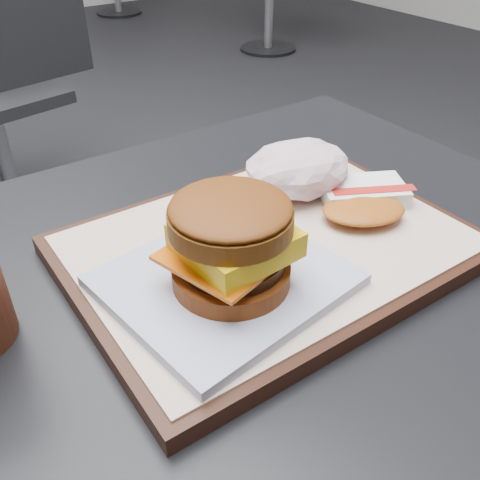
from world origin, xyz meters
name	(u,v)px	position (x,y,z in m)	size (l,w,h in m)	color
customer_table	(230,390)	(0.00, 0.00, 0.58)	(0.80, 0.60, 0.77)	#A5A5AA
serving_tray	(269,248)	(0.04, -0.01, 0.78)	(0.38, 0.28, 0.02)	black
breakfast_sandwich	(230,252)	(-0.03, -0.05, 0.83)	(0.21, 0.19, 0.09)	silver
hash_brown	(363,200)	(0.16, -0.02, 0.80)	(0.13, 0.12, 0.02)	white
crumpled_wrapper	(299,169)	(0.13, 0.05, 0.82)	(0.12, 0.10, 0.05)	silver
neighbor_chair	(4,78)	(0.13, 1.56, 0.51)	(0.64, 0.49, 0.88)	#A3A2A7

